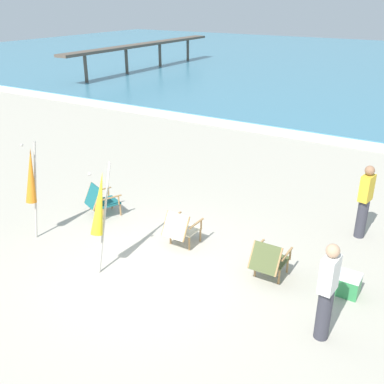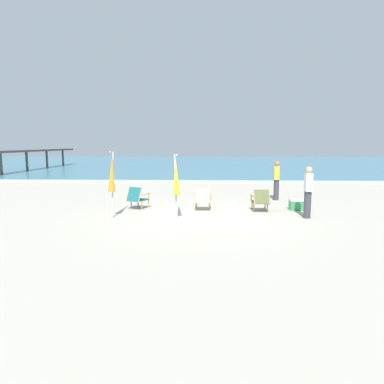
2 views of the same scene
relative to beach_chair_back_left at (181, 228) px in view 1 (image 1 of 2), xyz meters
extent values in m
plane|color=#B7AF9E|center=(-0.07, -1.13, -0.42)|extent=(80.00, 80.00, 0.00)
cube|color=white|center=(-0.07, 9.13, -0.39)|extent=(80.00, 1.10, 0.06)
cube|color=beige|center=(0.00, 0.16, -0.10)|extent=(0.53, 0.49, 0.04)
cube|color=beige|center=(0.00, -0.19, 0.13)|extent=(0.50, 0.28, 0.48)
cylinder|color=#AD7F4C|center=(-0.23, 0.38, -0.26)|extent=(0.04, 0.04, 0.32)
cylinder|color=#AD7F4C|center=(0.24, 0.38, -0.26)|extent=(0.04, 0.04, 0.32)
cylinder|color=#AD7F4C|center=(-0.23, -0.05, -0.26)|extent=(0.04, 0.04, 0.32)
cylinder|color=#AD7F4C|center=(0.23, -0.06, -0.26)|extent=(0.04, 0.04, 0.32)
cube|color=#AD7F4C|center=(-0.28, 0.15, 0.12)|extent=(0.05, 0.53, 0.02)
cylinder|color=#AD7F4C|center=(-0.27, 0.34, 0.01)|extent=(0.04, 0.04, 0.22)
cube|color=#AD7F4C|center=(0.28, 0.14, 0.12)|extent=(0.05, 0.53, 0.02)
cylinder|color=#AD7F4C|center=(0.29, 0.33, 0.01)|extent=(0.04, 0.04, 0.22)
cylinder|color=#AD7F4C|center=(-0.26, -0.19, 0.13)|extent=(0.04, 0.27, 0.48)
cylinder|color=#AD7F4C|center=(0.25, -0.20, 0.13)|extent=(0.04, 0.27, 0.48)
cube|color=#515B33|center=(2.00, 0.01, -0.10)|extent=(0.52, 0.49, 0.04)
cube|color=#515B33|center=(2.00, -0.36, 0.12)|extent=(0.50, 0.29, 0.47)
cylinder|color=#AD7F4C|center=(1.76, 0.23, -0.26)|extent=(0.04, 0.04, 0.32)
cylinder|color=#AD7F4C|center=(2.23, 0.23, -0.26)|extent=(0.04, 0.04, 0.32)
cylinder|color=#AD7F4C|center=(1.76, -0.20, -0.26)|extent=(0.04, 0.04, 0.32)
cylinder|color=#AD7F4C|center=(2.23, -0.20, -0.26)|extent=(0.04, 0.04, 0.32)
cube|color=#AD7F4C|center=(1.72, -0.01, 0.12)|extent=(0.04, 0.53, 0.02)
cylinder|color=#AD7F4C|center=(1.71, 0.18, 0.01)|extent=(0.04, 0.04, 0.22)
cube|color=#AD7F4C|center=(2.28, 0.00, 0.12)|extent=(0.04, 0.53, 0.02)
cylinder|color=#AD7F4C|center=(2.27, 0.18, 0.01)|extent=(0.04, 0.04, 0.22)
cylinder|color=#AD7F4C|center=(1.75, -0.36, 0.12)|extent=(0.04, 0.29, 0.47)
cylinder|color=#AD7F4C|center=(2.26, -0.35, 0.12)|extent=(0.04, 0.29, 0.47)
cube|color=#196066|center=(-2.29, 0.32, -0.10)|extent=(0.67, 0.65, 0.04)
cube|color=#196066|center=(-2.43, 0.00, 0.13)|extent=(0.55, 0.43, 0.49)
cylinder|color=#AD7F4C|center=(-2.42, 0.61, -0.26)|extent=(0.04, 0.04, 0.32)
cylinder|color=#AD7F4C|center=(-1.99, 0.42, -0.26)|extent=(0.04, 0.04, 0.32)
cylinder|color=#AD7F4C|center=(-2.59, 0.22, -0.26)|extent=(0.04, 0.04, 0.32)
cylinder|color=#AD7F4C|center=(-2.16, 0.03, -0.26)|extent=(0.04, 0.04, 0.32)
cube|color=#AD7F4C|center=(-2.55, 0.41, 0.12)|extent=(0.24, 0.50, 0.02)
cylinder|color=#AD7F4C|center=(-2.48, 0.59, 0.01)|extent=(0.04, 0.04, 0.22)
cube|color=#AD7F4C|center=(-2.04, 0.19, 0.12)|extent=(0.24, 0.50, 0.02)
cylinder|color=#AD7F4C|center=(-1.96, 0.36, 0.01)|extent=(0.04, 0.04, 0.22)
cylinder|color=#AD7F4C|center=(-2.66, 0.10, 0.13)|extent=(0.14, 0.25, 0.49)
cylinder|color=#AD7F4C|center=(-2.20, -0.10, 0.13)|extent=(0.14, 0.25, 0.49)
cylinder|color=#B7B2A8|center=(-0.84, -1.31, 0.57)|extent=(0.17, 0.70, 2.01)
cone|color=yellow|center=(-0.82, -1.43, 0.92)|extent=(0.32, 0.60, 1.17)
sphere|color=#B7B2A8|center=(-0.78, -1.64, 1.57)|extent=(0.06, 0.06, 0.06)
cylinder|color=#B7B2A8|center=(-2.86, -1.19, 0.61)|extent=(0.05, 0.35, 2.08)
cone|color=orange|center=(-2.86, -1.25, 0.98)|extent=(0.23, 0.39, 1.17)
sphere|color=#B7B2A8|center=(-2.86, -1.35, 1.65)|extent=(0.06, 0.06, 0.06)
cylinder|color=#383842|center=(3.05, 2.36, 0.01)|extent=(0.22, 0.22, 0.86)
cube|color=gold|center=(3.05, 2.36, 0.72)|extent=(0.25, 0.37, 0.56)
sphere|color=#9E7051|center=(3.05, 2.36, 1.11)|extent=(0.20, 0.20, 0.20)
cylinder|color=#383842|center=(3.30, -1.16, 0.01)|extent=(0.22, 0.22, 0.86)
cube|color=white|center=(3.30, -1.16, 0.72)|extent=(0.23, 0.36, 0.56)
sphere|color=tan|center=(3.30, -1.16, 1.11)|extent=(0.20, 0.20, 0.20)
cube|color=#338C4C|center=(3.31, 0.14, -0.25)|extent=(0.48, 0.34, 0.34)
cube|color=white|center=(3.31, 0.14, -0.05)|extent=(0.49, 0.35, 0.06)
cube|color=brown|center=(-14.80, 18.15, 1.33)|extent=(0.90, 14.77, 0.16)
cylinder|color=brown|center=(-14.80, 12.61, 0.45)|extent=(0.20, 0.20, 1.76)
cylinder|color=brown|center=(-14.80, 16.30, 0.45)|extent=(0.20, 0.20, 1.76)
cylinder|color=brown|center=(-14.80, 20.00, 0.45)|extent=(0.20, 0.20, 1.76)
cylinder|color=brown|center=(-14.80, 23.69, 0.45)|extent=(0.20, 0.20, 1.76)
camera|label=1|loc=(4.47, -6.78, 4.37)|focal=42.00mm
camera|label=2|loc=(0.04, -11.87, 1.89)|focal=32.00mm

